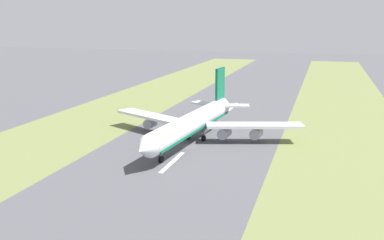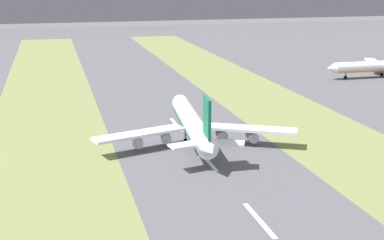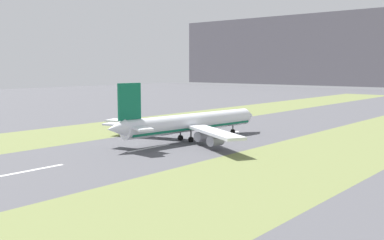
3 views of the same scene
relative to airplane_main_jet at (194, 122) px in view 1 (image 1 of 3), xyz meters
The scene contains 7 objects.
ground_plane 8.90m from the airplane_main_jet, 92.83° to the left, with size 800.00×800.00×0.00m, color #4C4C51.
grass_median_west 46.19m from the airplane_main_jet, behind, with size 40.00×600.00×0.01m, color olive.
grass_median_east 45.55m from the airplane_main_jet, ahead, with size 40.00×600.00×0.01m, color olive.
centreline_dash_near 58.42m from the airplane_main_jet, 90.32° to the right, with size 1.20×18.00×0.01m, color silver.
centreline_dash_mid 19.08m from the airplane_main_jet, 91.02° to the right, with size 1.20×18.00×0.01m, color silver.
centreline_dash_far 22.71m from the airplane_main_jet, 90.85° to the left, with size 1.20×18.00×0.01m, color silver.
airplane_main_jet is the anchor object (origin of this frame).
Camera 1 is at (-36.79, 121.54, 36.46)m, focal length 42.00 mm.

